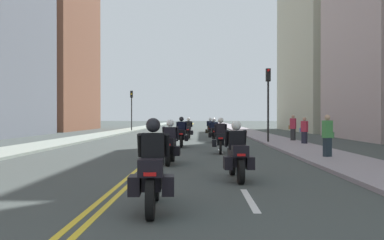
{
  "coord_description": "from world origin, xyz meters",
  "views": [
    {
      "loc": [
        1.86,
        -0.41,
        1.65
      ],
      "look_at": [
        1.41,
        22.28,
        1.5
      ],
      "focal_mm": 39.37,
      "sensor_mm": 36.0,
      "label": 1
    }
  ],
  "objects_px": {
    "motorcycle_7": "(210,129)",
    "traffic_light_near": "(268,92)",
    "motorcycle_2": "(170,146)",
    "pedestrian_0": "(293,128)",
    "motorcycle_1": "(237,156)",
    "traffic_light_far": "(132,103)",
    "motorcycle_0": "(153,174)",
    "motorcycle_6": "(188,130)",
    "pedestrian_2": "(304,131)",
    "motorcycle_4": "(181,135)",
    "pedestrian_1": "(328,136)",
    "motorcycle_3": "(221,139)",
    "motorcycle_5": "(214,132)"
  },
  "relations": [
    {
      "from": "motorcycle_6",
      "to": "traffic_light_far",
      "type": "bearing_deg",
      "value": 115.41
    },
    {
      "from": "motorcycle_0",
      "to": "motorcycle_7",
      "type": "height_order",
      "value": "motorcycle_0"
    },
    {
      "from": "motorcycle_6",
      "to": "pedestrian_2",
      "type": "height_order",
      "value": "pedestrian_2"
    },
    {
      "from": "motorcycle_2",
      "to": "pedestrian_0",
      "type": "bearing_deg",
      "value": 63.53
    },
    {
      "from": "motorcycle_0",
      "to": "motorcycle_6",
      "type": "bearing_deg",
      "value": 87.06
    },
    {
      "from": "motorcycle_5",
      "to": "pedestrian_2",
      "type": "bearing_deg",
      "value": -32.11
    },
    {
      "from": "motorcycle_3",
      "to": "traffic_light_near",
      "type": "distance_m",
      "value": 8.2
    },
    {
      "from": "motorcycle_2",
      "to": "pedestrian_0",
      "type": "height_order",
      "value": "pedestrian_0"
    },
    {
      "from": "traffic_light_far",
      "to": "pedestrian_0",
      "type": "relative_size",
      "value": 2.61
    },
    {
      "from": "motorcycle_1",
      "to": "motorcycle_4",
      "type": "distance_m",
      "value": 12.21
    },
    {
      "from": "motorcycle_1",
      "to": "motorcycle_7",
      "type": "relative_size",
      "value": 1.0
    },
    {
      "from": "motorcycle_0",
      "to": "motorcycle_6",
      "type": "xyz_separation_m",
      "value": [
        -0.06,
        24.24,
        -0.01
      ]
    },
    {
      "from": "motorcycle_4",
      "to": "motorcycle_6",
      "type": "bearing_deg",
      "value": 88.16
    },
    {
      "from": "motorcycle_6",
      "to": "motorcycle_2",
      "type": "bearing_deg",
      "value": -87.95
    },
    {
      "from": "motorcycle_2",
      "to": "traffic_light_near",
      "type": "distance_m",
      "value": 12.98
    },
    {
      "from": "motorcycle_2",
      "to": "motorcycle_6",
      "type": "distance_m",
      "value": 16.9
    },
    {
      "from": "motorcycle_5",
      "to": "motorcycle_3",
      "type": "bearing_deg",
      "value": -91.43
    },
    {
      "from": "motorcycle_4",
      "to": "pedestrian_0",
      "type": "height_order",
      "value": "pedestrian_0"
    },
    {
      "from": "traffic_light_far",
      "to": "motorcycle_6",
      "type": "bearing_deg",
      "value": -67.21
    },
    {
      "from": "pedestrian_0",
      "to": "pedestrian_1",
      "type": "bearing_deg",
      "value": 117.84
    },
    {
      "from": "traffic_light_near",
      "to": "pedestrian_0",
      "type": "relative_size",
      "value": 2.6
    },
    {
      "from": "motorcycle_1",
      "to": "traffic_light_near",
      "type": "relative_size",
      "value": 0.48
    },
    {
      "from": "traffic_light_near",
      "to": "motorcycle_4",
      "type": "bearing_deg",
      "value": -148.89
    },
    {
      "from": "motorcycle_3",
      "to": "motorcycle_4",
      "type": "distance_m",
      "value": 4.34
    },
    {
      "from": "motorcycle_0",
      "to": "pedestrian_0",
      "type": "xyz_separation_m",
      "value": [
        6.94,
        20.43,
        0.28
      ]
    },
    {
      "from": "motorcycle_7",
      "to": "traffic_light_near",
      "type": "bearing_deg",
      "value": -66.13
    },
    {
      "from": "traffic_light_near",
      "to": "pedestrian_0",
      "type": "bearing_deg",
      "value": 39.17
    },
    {
      "from": "motorcycle_7",
      "to": "motorcycle_6",
      "type": "bearing_deg",
      "value": -113.47
    },
    {
      "from": "motorcycle_4",
      "to": "pedestrian_1",
      "type": "relative_size",
      "value": 1.27
    },
    {
      "from": "motorcycle_3",
      "to": "pedestrian_1",
      "type": "distance_m",
      "value": 4.92
    },
    {
      "from": "traffic_light_far",
      "to": "pedestrian_2",
      "type": "height_order",
      "value": "traffic_light_far"
    },
    {
      "from": "motorcycle_1",
      "to": "traffic_light_far",
      "type": "relative_size",
      "value": 0.48
    },
    {
      "from": "motorcycle_7",
      "to": "traffic_light_far",
      "type": "bearing_deg",
      "value": 126.07
    },
    {
      "from": "motorcycle_6",
      "to": "traffic_light_far",
      "type": "xyz_separation_m",
      "value": [
        -7.05,
        16.78,
        2.6
      ]
    },
    {
      "from": "motorcycle_4",
      "to": "motorcycle_7",
      "type": "bearing_deg",
      "value": 80.35
    },
    {
      "from": "pedestrian_1",
      "to": "pedestrian_2",
      "type": "relative_size",
      "value": 1.06
    },
    {
      "from": "motorcycle_4",
      "to": "pedestrian_2",
      "type": "distance_m",
      "value": 7.23
    },
    {
      "from": "motorcycle_1",
      "to": "motorcycle_7",
      "type": "distance_m",
      "value": 24.05
    },
    {
      "from": "pedestrian_2",
      "to": "motorcycle_0",
      "type": "bearing_deg",
      "value": 115.74
    },
    {
      "from": "motorcycle_1",
      "to": "pedestrian_1",
      "type": "height_order",
      "value": "pedestrian_1"
    },
    {
      "from": "pedestrian_1",
      "to": "pedestrian_2",
      "type": "height_order",
      "value": "pedestrian_1"
    },
    {
      "from": "motorcycle_7",
      "to": "pedestrian_1",
      "type": "bearing_deg",
      "value": -74.86
    },
    {
      "from": "motorcycle_4",
      "to": "traffic_light_near",
      "type": "distance_m",
      "value": 6.67
    },
    {
      "from": "pedestrian_2",
      "to": "motorcycle_7",
      "type": "bearing_deg",
      "value": -16.07
    },
    {
      "from": "motorcycle_7",
      "to": "pedestrian_2",
      "type": "relative_size",
      "value": 1.36
    },
    {
      "from": "pedestrian_0",
      "to": "motorcycle_1",
      "type": "bearing_deg",
      "value": 106.61
    },
    {
      "from": "motorcycle_0",
      "to": "motorcycle_2",
      "type": "distance_m",
      "value": 7.34
    },
    {
      "from": "motorcycle_0",
      "to": "motorcycle_5",
      "type": "relative_size",
      "value": 1.06
    },
    {
      "from": "pedestrian_0",
      "to": "motorcycle_3",
      "type": "bearing_deg",
      "value": 92.56
    },
    {
      "from": "motorcycle_3",
      "to": "traffic_light_near",
      "type": "height_order",
      "value": "traffic_light_near"
    }
  ]
}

